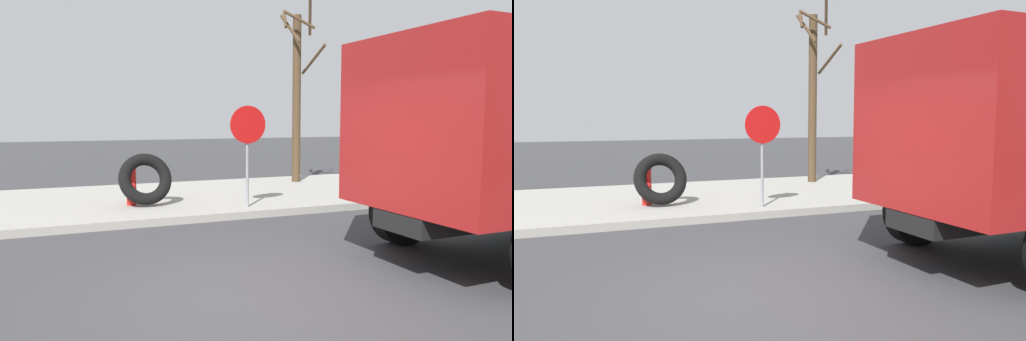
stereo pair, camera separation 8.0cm
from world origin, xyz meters
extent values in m
plane|color=#38383A|center=(0.00, 0.00, 0.00)|extent=(80.00, 80.00, 0.00)
cube|color=#99968E|center=(0.00, 6.50, 0.07)|extent=(36.00, 5.00, 0.15)
cylinder|color=red|center=(-0.52, 5.58, 0.52)|extent=(0.20, 0.20, 0.74)
sphere|color=red|center=(-0.52, 5.58, 0.94)|extent=(0.23, 0.23, 0.23)
cylinder|color=red|center=(-0.52, 5.40, 0.61)|extent=(0.09, 0.16, 0.09)
cylinder|color=red|center=(-0.52, 5.76, 0.61)|extent=(0.09, 0.16, 0.09)
cylinder|color=red|center=(-0.52, 5.40, 0.52)|extent=(0.11, 0.16, 0.11)
torus|color=black|center=(-0.26, 5.41, 0.71)|extent=(1.11, 0.65, 1.12)
cylinder|color=gray|center=(1.65, 4.49, 1.18)|extent=(0.06, 0.06, 2.06)
cylinder|color=red|center=(1.65, 4.45, 1.83)|extent=(0.76, 0.02, 0.76)
cube|color=maroon|center=(2.86, 0.05, 1.90)|extent=(2.08, 2.57, 2.20)
cylinder|color=black|center=(3.02, 1.31, 0.55)|extent=(1.11, 0.34, 1.10)
cylinder|color=#4C3823|center=(4.43, 7.76, 2.48)|extent=(0.24, 0.24, 4.66)
cylinder|color=#4C3823|center=(4.30, 7.37, 4.60)|extent=(0.85, 0.34, 0.49)
cylinder|color=#4C3823|center=(4.74, 7.59, 4.98)|extent=(0.44, 0.72, 1.37)
cylinder|color=#4C3823|center=(4.14, 7.62, 4.40)|extent=(0.39, 0.67, 0.82)
cylinder|color=#4C3823|center=(4.99, 7.81, 3.63)|extent=(0.19, 1.17, 0.76)
cylinder|color=#4C3823|center=(4.11, 7.88, 4.70)|extent=(0.34, 0.72, 0.63)
camera|label=1|loc=(-2.04, -4.92, 1.97)|focal=34.97mm
camera|label=2|loc=(-1.96, -4.95, 1.97)|focal=34.97mm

